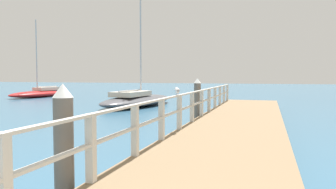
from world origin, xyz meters
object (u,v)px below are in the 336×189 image
object	(u,v)px
dock_piling_near	(64,148)
seagull_foreground	(177,90)
boat_1	(138,100)
boat_3	(41,93)
dock_piling_far	(197,101)

from	to	relation	value
dock_piling_near	seagull_foreground	xyz separation A→B (m)	(0.38, 4.63, 0.62)
dock_piling_near	seagull_foreground	size ratio (longest dim) A/B	4.05
dock_piling_near	boat_1	distance (m)	16.24
dock_piling_near	boat_3	bearing A→B (deg)	129.35
dock_piling_near	boat_1	size ratio (longest dim) A/B	0.23
dock_piling_near	boat_3	distance (m)	26.95
dock_piling_near	seagull_foreground	distance (m)	4.69
dock_piling_far	boat_3	bearing A→B (deg)	145.40
seagull_foreground	dock_piling_near	bearing A→B (deg)	-117.56
seagull_foreground	boat_1	bearing A→B (deg)	94.87
dock_piling_near	boat_3	size ratio (longest dim) A/B	0.27
seagull_foreground	boat_1	distance (m)	12.17
dock_piling_far	boat_3	distance (m)	20.77
dock_piling_far	boat_3	size ratio (longest dim) A/B	0.27
seagull_foreground	boat_3	size ratio (longest dim) A/B	0.07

